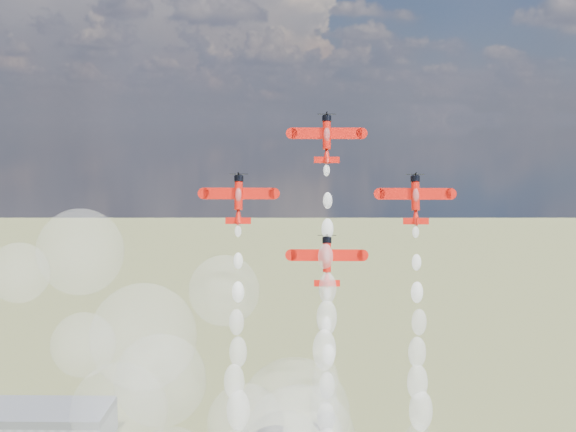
{
  "coord_description": "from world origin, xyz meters",
  "views": [
    {
      "loc": [
        -21.46,
        -110.21,
        121.22
      ],
      "look_at": [
        -23.88,
        12.99,
        106.45
      ],
      "focal_mm": 50.0,
      "sensor_mm": 36.0,
      "label": 1
    }
  ],
  "objects_px": {
    "plane_lead": "(327,138)",
    "hangar": "(43,425)",
    "plane_left": "(239,198)",
    "plane_slot": "(327,260)",
    "plane_right": "(415,198)"
  },
  "relations": [
    {
      "from": "hangar",
      "to": "plane_slot",
      "type": "bearing_deg",
      "value": -58.92
    },
    {
      "from": "plane_right",
      "to": "plane_lead",
      "type": "bearing_deg",
      "value": 170.2
    },
    {
      "from": "hangar",
      "to": "plane_slot",
      "type": "relative_size",
      "value": 4.56
    },
    {
      "from": "plane_lead",
      "to": "hangar",
      "type": "bearing_deg",
      "value": 121.8
    },
    {
      "from": "plane_left",
      "to": "hangar",
      "type": "bearing_deg",
      "value": 117.9
    },
    {
      "from": "plane_left",
      "to": "plane_right",
      "type": "relative_size",
      "value": 1.0
    },
    {
      "from": "plane_lead",
      "to": "plane_slot",
      "type": "height_order",
      "value": "plane_lead"
    },
    {
      "from": "hangar",
      "to": "plane_slot",
      "type": "distance_m",
      "value": 218.8
    },
    {
      "from": "plane_right",
      "to": "hangar",
      "type": "bearing_deg",
      "value": 124.72
    },
    {
      "from": "plane_left",
      "to": "plane_slot",
      "type": "height_order",
      "value": "plane_left"
    },
    {
      "from": "plane_lead",
      "to": "plane_slot",
      "type": "bearing_deg",
      "value": -90.0
    },
    {
      "from": "plane_right",
      "to": "plane_left",
      "type": "bearing_deg",
      "value": 180.0
    },
    {
      "from": "hangar",
      "to": "plane_lead",
      "type": "xyz_separation_m",
      "value": [
        102.12,
        -164.71,
        112.01
      ]
    },
    {
      "from": "plane_left",
      "to": "plane_right",
      "type": "distance_m",
      "value": 27.32
    },
    {
      "from": "plane_right",
      "to": "plane_slot",
      "type": "relative_size",
      "value": 1.0
    }
  ]
}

